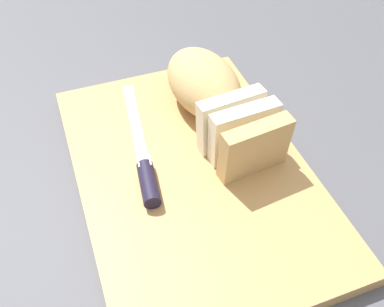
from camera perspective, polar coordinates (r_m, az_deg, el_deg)
name	(u,v)px	position (r m, az deg, el deg)	size (l,w,h in m)	color
ground_plane	(192,179)	(0.63, 0.00, -3.35)	(3.00, 3.00, 0.00)	#4C4C51
cutting_board	(192,174)	(0.62, 0.00, -2.65)	(0.47, 0.31, 0.02)	tan
bread_loaf	(214,97)	(0.66, 2.93, 7.50)	(0.26, 0.11, 0.08)	tan
bread_knife	(145,169)	(0.60, -6.16, -2.03)	(0.26, 0.06, 0.02)	silver
crumb_near_knife	(218,153)	(0.63, 3.50, 0.12)	(0.00, 0.00, 0.00)	tan
crumb_near_loaf	(213,140)	(0.65, 2.84, 1.80)	(0.01, 0.01, 0.01)	tan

